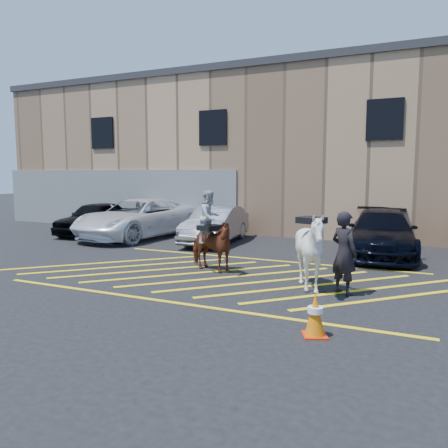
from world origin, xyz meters
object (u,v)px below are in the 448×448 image
at_px(car_black_suv, 95,218).
at_px(car_blue_suv, 382,233).
at_px(car_silver_sedan, 215,225).
at_px(handler, 344,253).
at_px(saddled_white, 311,251).
at_px(traffic_cone, 315,314).
at_px(car_white_pickup, 138,218).
at_px(mounted_bay, 210,239).

distance_m(car_black_suv, car_blue_suv, 11.79).
bearing_deg(car_silver_sedan, handler, -48.85).
height_order(car_black_suv, saddled_white, saddled_white).
xyz_separation_m(car_silver_sedan, saddled_white, (4.90, -5.24, 0.21)).
bearing_deg(traffic_cone, car_white_pickup, 139.08).
bearing_deg(handler, car_silver_sedan, -10.10).
distance_m(car_white_pickup, mounted_bay, 7.02).
bearing_deg(car_white_pickup, mounted_bay, -31.89).
xyz_separation_m(car_silver_sedan, mounted_bay, (1.97, -4.45, 0.20)).
bearing_deg(handler, car_black_suv, 8.20).
relative_size(car_blue_suv, mounted_bay, 2.28).
bearing_deg(saddled_white, mounted_bay, 164.91).
xyz_separation_m(car_blue_suv, traffic_cone, (-0.35, -7.96, -0.36)).
xyz_separation_m(car_silver_sedan, car_blue_suv, (5.98, -0.06, 0.03)).
bearing_deg(mounted_bay, handler, -12.33).
xyz_separation_m(car_black_suv, saddled_white, (10.71, -5.26, 0.20)).
bearing_deg(mounted_bay, car_blue_suv, 47.61).
xyz_separation_m(saddled_white, traffic_cone, (0.74, -2.77, -0.54)).
bearing_deg(car_white_pickup, car_silver_sedan, 7.98).
height_order(car_silver_sedan, traffic_cone, car_silver_sedan).
relative_size(car_silver_sedan, saddled_white, 2.09).
height_order(car_blue_suv, mounted_bay, mounted_bay).
height_order(car_silver_sedan, car_blue_suv, car_blue_suv).
relative_size(mounted_bay, traffic_cone, 3.01).
relative_size(car_white_pickup, traffic_cone, 7.86).
relative_size(car_black_suv, car_blue_suv, 0.83).
xyz_separation_m(car_white_pickup, handler, (9.15, -5.18, 0.12)).
xyz_separation_m(mounted_bay, traffic_cone, (3.67, -3.56, -0.52)).
bearing_deg(car_silver_sedan, mounted_bay, -71.97).
bearing_deg(car_white_pickup, saddled_white, -24.86).
bearing_deg(handler, saddled_white, 32.10).
bearing_deg(saddled_white, car_silver_sedan, 133.05).
distance_m(car_black_suv, car_white_pickup, 2.30).
bearing_deg(car_silver_sedan, car_blue_suv, -6.36).
distance_m(car_silver_sedan, saddled_white, 7.18).
height_order(car_white_pickup, handler, handler).
xyz_separation_m(car_white_pickup, car_silver_sedan, (3.52, 0.08, -0.10)).
height_order(car_blue_suv, saddled_white, saddled_white).
bearing_deg(mounted_bay, saddled_white, -15.09).
bearing_deg(car_black_suv, car_blue_suv, -4.35).
height_order(car_black_suv, traffic_cone, car_black_suv).
relative_size(car_silver_sedan, car_blue_suv, 0.84).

